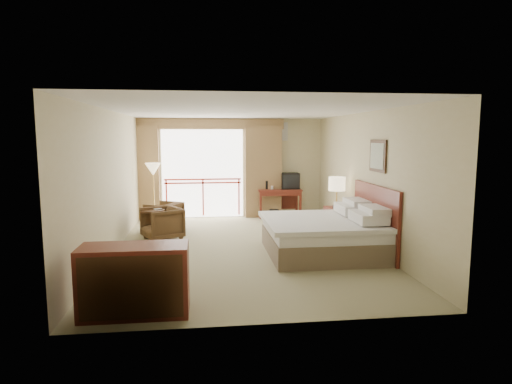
{
  "coord_description": "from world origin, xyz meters",
  "views": [
    {
      "loc": [
        -0.75,
        -8.27,
        2.21
      ],
      "look_at": [
        0.3,
        0.4,
        1.07
      ],
      "focal_mm": 30.0,
      "sensor_mm": 36.0,
      "label": 1
    }
  ],
  "objects": [
    {
      "name": "balcony_railing",
      "position": [
        -0.8,
        3.46,
        0.81
      ],
      "size": [
        2.09,
        0.03,
        1.02
      ],
      "color": "red",
      "rests_on": "wall_back"
    },
    {
      "name": "wastebasket",
      "position": [
        1.04,
        2.61,
        0.16
      ],
      "size": [
        0.32,
        0.32,
        0.31
      ],
      "primitive_type": "cylinder",
      "rotation": [
        0.0,
        0.0,
        -0.35
      ],
      "color": "black",
      "rests_on": "floor"
    },
    {
      "name": "balcony_door",
      "position": [
        -0.8,
        3.48,
        1.2
      ],
      "size": [
        2.4,
        0.0,
        2.4
      ],
      "primitive_type": "plane",
      "rotation": [
        1.57,
        0.0,
        0.0
      ],
      "color": "white",
      "rests_on": "wall_back"
    },
    {
      "name": "armchair_far",
      "position": [
        -1.73,
        1.99,
        0.0
      ],
      "size": [
        0.98,
        0.97,
        0.66
      ],
      "primitive_type": "imported",
      "rotation": [
        0.0,
        0.0,
        -2.1
      ],
      "color": "#432C18",
      "rests_on": "floor"
    },
    {
      "name": "dresser",
      "position": [
        -1.63,
        -3.02,
        0.44
      ],
      "size": [
        1.32,
        0.56,
        0.88
      ],
      "rotation": [
        0.0,
        0.0,
        0.06
      ],
      "color": "#571A13",
      "rests_on": "floor"
    },
    {
      "name": "armchair_near",
      "position": [
        -1.68,
        0.94,
        0.0
      ],
      "size": [
        1.02,
        1.01,
        0.7
      ],
      "primitive_type": "imported",
      "rotation": [
        0.0,
        0.0,
        -1.1
      ],
      "color": "#432C18",
      "rests_on": "floor"
    },
    {
      "name": "wall_back",
      "position": [
        0.0,
        3.5,
        1.35
      ],
      "size": [
        5.0,
        0.0,
        5.0
      ],
      "primitive_type": "plane",
      "rotation": [
        1.57,
        0.0,
        0.0
      ],
      "color": "beige",
      "rests_on": "ground"
    },
    {
      "name": "book",
      "position": [
        -1.91,
        1.23,
        0.61
      ],
      "size": [
        0.28,
        0.3,
        0.02
      ],
      "primitive_type": "imported",
      "rotation": [
        0.0,
        0.0,
        0.55
      ],
      "color": "white",
      "rests_on": "side_table"
    },
    {
      "name": "coffee_maker",
      "position": [
        0.94,
        3.26,
        0.89
      ],
      "size": [
        0.13,
        0.13,
        0.23
      ],
      "primitive_type": "cylinder",
      "rotation": [
        0.0,
        0.0,
        -0.26
      ],
      "color": "black",
      "rests_on": "desk"
    },
    {
      "name": "phone",
      "position": [
        2.13,
        0.71,
        0.68
      ],
      "size": [
        0.17,
        0.14,
        0.07
      ],
      "primitive_type": "cube",
      "rotation": [
        0.0,
        0.0,
        -0.08
      ],
      "color": "black",
      "rests_on": "nightstand"
    },
    {
      "name": "table_lamp",
      "position": [
        2.18,
        0.91,
        1.15
      ],
      "size": [
        0.37,
        0.37,
        0.66
      ],
      "rotation": [
        0.0,
        0.0,
        -0.14
      ],
      "color": "tan",
      "rests_on": "nightstand"
    },
    {
      "name": "cup",
      "position": [
        1.09,
        3.21,
        0.83
      ],
      "size": [
        0.08,
        0.08,
        0.1
      ],
      "primitive_type": "cylinder",
      "rotation": [
        0.0,
        0.0,
        -0.17
      ],
      "color": "white",
      "rests_on": "desk"
    },
    {
      "name": "tv",
      "position": [
        1.59,
        3.25,
        1.0
      ],
      "size": [
        0.49,
        0.39,
        0.44
      ],
      "rotation": [
        0.0,
        0.0,
        -0.08
      ],
      "color": "black",
      "rests_on": "desk"
    },
    {
      "name": "valance",
      "position": [
        -0.8,
        3.38,
        2.55
      ],
      "size": [
        4.4,
        0.22,
        0.28
      ],
      "primitive_type": "cube",
      "color": "olive",
      "rests_on": "wall_back"
    },
    {
      "name": "side_table",
      "position": [
        -1.91,
        1.23,
        0.42
      ],
      "size": [
        0.56,
        0.56,
        0.61
      ],
      "rotation": [
        0.0,
        0.0,
        -0.37
      ],
      "color": "#311D0F",
      "rests_on": "floor"
    },
    {
      "name": "wall_left",
      "position": [
        -2.5,
        0.0,
        1.35
      ],
      "size": [
        0.0,
        7.0,
        7.0
      ],
      "primitive_type": "plane",
      "rotation": [
        1.57,
        0.0,
        1.57
      ],
      "color": "beige",
      "rests_on": "ground"
    },
    {
      "name": "hvac_vent",
      "position": [
        1.3,
        3.47,
        2.35
      ],
      "size": [
        0.5,
        0.04,
        0.5
      ],
      "primitive_type": "cube",
      "color": "silver",
      "rests_on": "wall_back"
    },
    {
      "name": "bed",
      "position": [
        1.5,
        -0.6,
        0.38
      ],
      "size": [
        2.13,
        2.06,
        0.97
      ],
      "color": "brown",
      "rests_on": "floor"
    },
    {
      "name": "framed_art",
      "position": [
        2.47,
        -0.6,
        1.85
      ],
      "size": [
        0.04,
        0.72,
        0.6
      ],
      "color": "#311D0F",
      "rests_on": "wall_right"
    },
    {
      "name": "desk",
      "position": [
        1.29,
        3.31,
        0.61
      ],
      "size": [
        1.19,
        0.58,
        0.78
      ],
      "rotation": [
        0.0,
        0.0,
        0.02
      ],
      "color": "#571A13",
      "rests_on": "floor"
    },
    {
      "name": "wall_right",
      "position": [
        2.5,
        0.0,
        1.35
      ],
      "size": [
        0.0,
        7.0,
        7.0
      ],
      "primitive_type": "plane",
      "rotation": [
        1.57,
        0.0,
        -1.57
      ],
      "color": "beige",
      "rests_on": "ground"
    },
    {
      "name": "nightstand",
      "position": [
        2.18,
        0.86,
        0.32
      ],
      "size": [
        0.49,
        0.57,
        0.64
      ],
      "primitive_type": "cube",
      "rotation": [
        0.0,
        0.0,
        0.08
      ],
      "color": "#571A13",
      "rests_on": "floor"
    },
    {
      "name": "curtain_right",
      "position": [
        0.85,
        3.35,
        1.25
      ],
      "size": [
        1.0,
        0.26,
        2.5
      ],
      "primitive_type": "cube",
      "color": "olive",
      "rests_on": "wall_back"
    },
    {
      "name": "headboard",
      "position": [
        2.46,
        -0.6,
        0.65
      ],
      "size": [
        0.06,
        2.1,
        1.3
      ],
      "primitive_type": "cube",
      "color": "#571A13",
      "rests_on": "wall_right"
    },
    {
      "name": "ceiling",
      "position": [
        0.0,
        0.0,
        2.7
      ],
      "size": [
        7.0,
        7.0,
        0.0
      ],
      "primitive_type": "plane",
      "rotation": [
        3.14,
        0.0,
        0.0
      ],
      "color": "white",
      "rests_on": "wall_back"
    },
    {
      "name": "wall_front",
      "position": [
        0.0,
        -3.5,
        1.35
      ],
      "size": [
        5.0,
        0.0,
        5.0
      ],
      "primitive_type": "plane",
      "rotation": [
        -1.57,
        0.0,
        0.0
      ],
      "color": "beige",
      "rests_on": "ground"
    },
    {
      "name": "floor",
      "position": [
        0.0,
        0.0,
        0.0
      ],
      "size": [
        7.0,
        7.0,
        0.0
      ],
      "primitive_type": "plane",
      "color": "gray",
      "rests_on": "ground"
    },
    {
      "name": "curtain_left",
      "position": [
        -2.45,
        3.35,
        1.25
      ],
      "size": [
        1.0,
        0.26,
        2.5
      ],
      "primitive_type": "cube",
      "color": "olive",
      "rests_on": "wall_back"
    },
    {
      "name": "floor_lamp",
      "position": [
        -2.05,
        2.78,
        1.33
      ],
      "size": [
        0.39,
        0.39,
        1.54
      ],
      "rotation": [
        0.0,
        0.0,
        0.17
      ],
      "color": "tan",
      "rests_on": "floor"
    }
  ]
}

